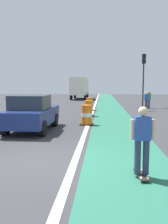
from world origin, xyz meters
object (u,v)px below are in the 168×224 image
at_px(traffic_light_corner, 144,71).
at_px(traffic_barrel_mid, 88,109).
at_px(traffic_barrel_front, 87,115).
at_px(delivery_truck_down_block, 80,87).
at_px(pedestrian_waiting, 146,101).
at_px(skateboarder_on_lane, 142,140).
at_px(pedestrian_crossing, 149,99).
at_px(traffic_barrel_back, 90,104).
at_px(parked_sedan_nearest, 32,113).

bearing_deg(traffic_light_corner, traffic_barrel_mid, -124.68).
distance_m(traffic_barrel_front, delivery_truck_down_block, 24.29).
bearing_deg(pedestrian_waiting, delivery_truck_down_block, 113.04).
bearing_deg(traffic_barrel_mid, traffic_light_corner, 55.32).
height_order(skateboarder_on_lane, pedestrian_crossing, skateboarder_on_lane).
distance_m(traffic_barrel_mid, traffic_barrel_back, 3.84).
bearing_deg(traffic_barrel_back, pedestrian_waiting, -2.48).
height_order(traffic_barrel_mid, delivery_truck_down_block, delivery_truck_down_block).
relative_size(delivery_truck_down_block, traffic_light_corner, 1.49).
distance_m(traffic_barrel_mid, traffic_light_corner, 9.09).
height_order(parked_sedan_nearest, traffic_barrel_front, parked_sedan_nearest).
relative_size(traffic_barrel_front, traffic_barrel_mid, 1.00).
height_order(traffic_barrel_front, traffic_barrel_back, same).
bearing_deg(parked_sedan_nearest, traffic_barrel_mid, 66.85).
xyz_separation_m(parked_sedan_nearest, pedestrian_crossing, (7.60, 11.25, 0.03)).
bearing_deg(delivery_truck_down_block, pedestrian_waiting, -66.96).
bearing_deg(skateboarder_on_lane, delivery_truck_down_block, 97.94).
xyz_separation_m(delivery_truck_down_block, pedestrian_waiting, (7.13, -16.77, -0.98)).
xyz_separation_m(traffic_barrel_mid, traffic_barrel_back, (-0.12, 3.84, 0.00)).
xyz_separation_m(parked_sedan_nearest, pedestrian_waiting, (7.01, 9.24, 0.03)).
bearing_deg(traffic_barrel_back, skateboarder_on_lane, -82.38).
bearing_deg(pedestrian_waiting, traffic_barrel_mid, -141.74).
distance_m(skateboarder_on_lane, traffic_light_corner, 18.71).
height_order(traffic_barrel_front, delivery_truck_down_block, delivery_truck_down_block).
bearing_deg(traffic_barrel_back, traffic_barrel_front, -88.25).
distance_m(skateboarder_on_lane, pedestrian_waiting, 15.11).
height_order(delivery_truck_down_block, traffic_light_corner, traffic_light_corner).
bearing_deg(traffic_light_corner, traffic_barrel_back, -147.25).
relative_size(skateboarder_on_lane, traffic_barrel_mid, 1.55).
relative_size(parked_sedan_nearest, pedestrian_waiting, 2.56).
xyz_separation_m(skateboarder_on_lane, traffic_barrel_front, (-1.79, 7.51, -0.38)).
bearing_deg(traffic_barrel_front, traffic_barrel_mid, 91.66).
distance_m(traffic_barrel_front, traffic_barrel_mid, 3.71).
height_order(delivery_truck_down_block, pedestrian_crossing, delivery_truck_down_block).
bearing_deg(delivery_truck_down_block, pedestrian_crossing, -62.38).
bearing_deg(traffic_barrel_front, delivery_truck_down_block, 96.21).
height_order(traffic_barrel_mid, pedestrian_waiting, pedestrian_waiting).
distance_m(delivery_truck_down_block, traffic_light_corner, 15.35).
xyz_separation_m(skateboarder_on_lane, traffic_barrel_mid, (-1.89, 11.22, -0.38)).
xyz_separation_m(traffic_light_corner, pedestrian_crossing, (0.31, -1.42, -2.64)).
bearing_deg(parked_sedan_nearest, pedestrian_waiting, 52.82).
xyz_separation_m(traffic_barrel_front, traffic_light_corner, (4.78, 10.77, 2.97)).
bearing_deg(pedestrian_waiting, skateboarder_on_lane, -100.37).
xyz_separation_m(traffic_barrel_mid, pedestrian_waiting, (4.61, 3.64, 0.33)).
height_order(delivery_truck_down_block, pedestrian_waiting, delivery_truck_down_block).
relative_size(parked_sedan_nearest, traffic_light_corner, 0.81).
xyz_separation_m(traffic_barrel_front, traffic_barrel_mid, (-0.11, 3.71, 0.00)).
distance_m(delivery_truck_down_block, pedestrian_waiting, 18.25).
distance_m(traffic_barrel_mid, pedestrian_crossing, 7.69).
bearing_deg(delivery_truck_down_block, traffic_barrel_mid, -82.97).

